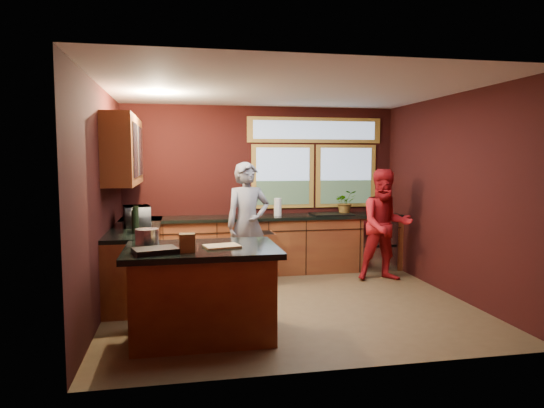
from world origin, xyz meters
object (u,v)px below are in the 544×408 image
object	(u,v)px
cutting_board	(222,246)
person_grey	(248,225)
person_red	(385,225)
island	(202,292)
stock_pot	(147,238)

from	to	relation	value
cutting_board	person_grey	bearing A→B (deg)	74.49
person_grey	person_red	size ratio (longest dim) A/B	1.06
island	person_red	bearing A→B (deg)	33.30
island	person_grey	size ratio (longest dim) A/B	0.86
person_grey	cutting_board	xyz separation A→B (m)	(-0.55, -1.96, 0.06)
stock_pot	cutting_board	bearing A→B (deg)	-14.93
person_red	stock_pot	bearing A→B (deg)	-148.09
island	person_red	world-z (taller)	person_red
island	person_grey	world-z (taller)	person_grey
person_grey	person_red	bearing A→B (deg)	-12.23
island	cutting_board	world-z (taller)	cutting_board
person_grey	cutting_board	distance (m)	2.04
person_grey	stock_pot	bearing A→B (deg)	-137.12
island	person_red	size ratio (longest dim) A/B	0.92
person_red	stock_pot	distance (m)	3.80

